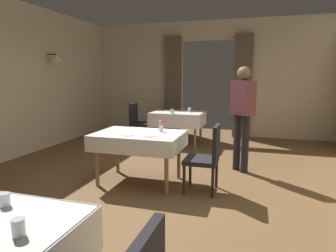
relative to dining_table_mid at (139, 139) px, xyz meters
The scene contains 16 objects.
ground 0.77m from the dining_table_mid, 30.31° to the right, with size 10.08×10.08×0.00m, color brown.
wall_back 4.08m from the dining_table_mid, 84.92° to the left, with size 6.40×0.27×3.00m.
dining_table_mid is the anchor object (origin of this frame).
dining_table_far 2.67m from the dining_table_mid, 92.42° to the left, with size 1.20×0.90×0.75m.
chair_mid_right 1.04m from the dining_table_mid, ahead, with size 0.44×0.44×0.93m.
chair_far_left 2.81m from the dining_table_mid, 112.92° to the left, with size 0.44×0.44×0.93m.
glass_near_b 2.53m from the dining_table_mid, 87.08° to the right, with size 0.07×0.07×0.08m, color silver.
glass_near_c 2.83m from the dining_table_mid, 80.11° to the right, with size 0.07×0.07×0.09m, color silver.
flower_vase_mid 0.38m from the dining_table_mid, 30.12° to the left, with size 0.07×0.07×0.17m.
plate_mid_b 0.32m from the dining_table_mid, 37.89° to the right, with size 0.20×0.20×0.01m, color white.
plate_mid_c 0.25m from the dining_table_mid, 108.94° to the right, with size 0.19×0.19×0.01m, color white.
plate_far_a 2.82m from the dining_table_mid, 97.42° to the left, with size 0.21×0.21×0.01m, color white.
glass_far_b 2.74m from the dining_table_mid, 87.04° to the left, with size 0.08×0.08×0.10m, color silver.
glass_far_c 2.38m from the dining_table_mid, 94.17° to the left, with size 0.08×0.08×0.10m, color silver.
plate_far_d 2.97m from the dining_table_mid, 90.02° to the left, with size 0.21×0.21×0.01m, color white.
person_waiter_by_doorway 1.76m from the dining_table_mid, 34.53° to the left, with size 0.41×0.40×1.72m.
Camera 1 is at (1.26, -3.68, 1.56)m, focal length 31.21 mm.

